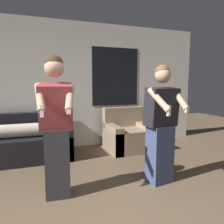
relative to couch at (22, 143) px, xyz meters
name	(u,v)px	position (x,y,z in m)	size (l,w,h in m)	color
wall_back	(60,85)	(0.77, 0.50, 1.05)	(6.61, 0.07, 2.70)	silver
couch	(22,143)	(0.00, 0.00, 0.00)	(1.74, 0.92, 0.83)	black
armchair	(128,135)	(2.08, -0.11, -0.01)	(0.90, 0.82, 0.88)	#937A60
person_left	(56,126)	(0.46, -1.64, 0.58)	(0.45, 0.53, 1.71)	#28282D
person_right	(161,125)	(1.86, -1.71, 0.52)	(0.50, 0.52, 1.64)	#384770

